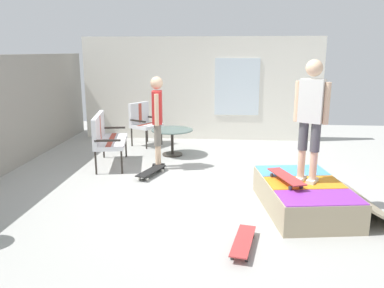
# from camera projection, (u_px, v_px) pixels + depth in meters

# --- Properties ---
(ground_plane) EXTENTS (12.00, 12.00, 0.10)m
(ground_plane) POSITION_uv_depth(u_px,v_px,m) (216.00, 192.00, 6.34)
(ground_plane) COLOR #A8A8A3
(house_facade) EXTENTS (0.23, 6.00, 2.57)m
(house_facade) POSITION_uv_depth(u_px,v_px,m) (202.00, 89.00, 9.75)
(house_facade) COLOR white
(house_facade) RESTS_ON ground_plane
(skate_ramp) EXTENTS (1.91, 1.84, 0.41)m
(skate_ramp) POSITION_uv_depth(u_px,v_px,m) (305.00, 196.00, 5.48)
(skate_ramp) COLOR tan
(skate_ramp) RESTS_ON ground_plane
(patio_bench) EXTENTS (1.33, 0.77, 1.02)m
(patio_bench) POSITION_uv_depth(u_px,v_px,m) (105.00, 135.00, 7.53)
(patio_bench) COLOR #2D2823
(patio_bench) RESTS_ON ground_plane
(patio_chair_near_house) EXTENTS (0.81, 0.79, 1.02)m
(patio_chair_near_house) POSITION_uv_depth(u_px,v_px,m) (143.00, 120.00, 9.22)
(patio_chair_near_house) COLOR #2D2823
(patio_chair_near_house) RESTS_ON ground_plane
(patio_table) EXTENTS (0.90, 0.90, 0.57)m
(patio_table) POSITION_uv_depth(u_px,v_px,m) (172.00, 137.00, 8.34)
(patio_table) COLOR #2D2823
(patio_table) RESTS_ON ground_plane
(person_watching) EXTENTS (0.48, 0.27, 1.76)m
(person_watching) POSITION_uv_depth(u_px,v_px,m) (157.00, 115.00, 7.26)
(person_watching) COLOR black
(person_watching) RESTS_ON ground_plane
(person_skater) EXTENTS (0.35, 0.43, 1.70)m
(person_skater) POSITION_uv_depth(u_px,v_px,m) (311.00, 112.00, 5.24)
(person_skater) COLOR silver
(person_skater) RESTS_ON skate_ramp
(skateboard_by_bench) EXTENTS (0.82, 0.45, 0.10)m
(skateboard_by_bench) POSITION_uv_depth(u_px,v_px,m) (151.00, 171.00, 7.01)
(skateboard_by_bench) COLOR black
(skateboard_by_bench) RESTS_ON ground_plane
(skateboard_spare) EXTENTS (0.82, 0.35, 0.10)m
(skateboard_spare) POSITION_uv_depth(u_px,v_px,m) (243.00, 241.00, 4.43)
(skateboard_spare) COLOR #B23838
(skateboard_spare) RESTS_ON ground_plane
(skateboard_on_ramp) EXTENTS (0.82, 0.45, 0.10)m
(skateboard_on_ramp) POSITION_uv_depth(u_px,v_px,m) (286.00, 177.00, 5.39)
(skateboard_on_ramp) COLOR #B23838
(skateboard_on_ramp) RESTS_ON skate_ramp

